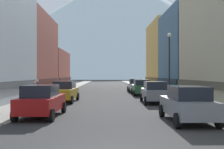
{
  "coord_description": "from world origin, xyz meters",
  "views": [
    {
      "loc": [
        -0.25,
        -7.64,
        2.36
      ],
      "look_at": [
        0.79,
        36.86,
        2.35
      ],
      "focal_mm": 43.71,
      "sensor_mm": 36.0,
      "label": 1
    }
  ],
  "objects_px": {
    "car_right_0": "(187,104)",
    "streetlamp_right": "(169,56)",
    "car_left_1": "(64,91)",
    "pedestrian_1": "(37,90)",
    "car_right_2": "(141,87)",
    "car_right_3": "(135,85)",
    "car_left_0": "(42,101)",
    "car_right_1": "(155,92)",
    "pedestrian_0": "(35,92)"
  },
  "relations": [
    {
      "from": "car_right_0",
      "to": "pedestrian_1",
      "type": "height_order",
      "value": "pedestrian_1"
    },
    {
      "from": "car_left_0",
      "to": "streetlamp_right",
      "type": "relative_size",
      "value": 0.76
    },
    {
      "from": "pedestrian_0",
      "to": "pedestrian_1",
      "type": "xyz_separation_m",
      "value": [
        0.0,
        0.8,
        0.06
      ]
    },
    {
      "from": "car_right_1",
      "to": "streetlamp_right",
      "type": "height_order",
      "value": "streetlamp_right"
    },
    {
      "from": "pedestrian_0",
      "to": "streetlamp_right",
      "type": "height_order",
      "value": "streetlamp_right"
    },
    {
      "from": "car_right_0",
      "to": "pedestrian_1",
      "type": "xyz_separation_m",
      "value": [
        -10.05,
        10.59,
        0.06
      ]
    },
    {
      "from": "car_right_0",
      "to": "car_right_3",
      "type": "bearing_deg",
      "value": 90.0
    },
    {
      "from": "car_left_1",
      "to": "pedestrian_1",
      "type": "xyz_separation_m",
      "value": [
        -2.45,
        0.54,
        0.06
      ]
    },
    {
      "from": "car_right_0",
      "to": "car_right_3",
      "type": "height_order",
      "value": "same"
    },
    {
      "from": "car_right_0",
      "to": "car_left_1",
      "type": "bearing_deg",
      "value": 127.08
    },
    {
      "from": "car_left_1",
      "to": "pedestrian_1",
      "type": "relative_size",
      "value": 2.58
    },
    {
      "from": "car_right_0",
      "to": "car_right_2",
      "type": "xyz_separation_m",
      "value": [
        -0.0,
        17.38,
        0.0
      ]
    },
    {
      "from": "pedestrian_0",
      "to": "streetlamp_right",
      "type": "relative_size",
      "value": 0.28
    },
    {
      "from": "car_right_0",
      "to": "pedestrian_1",
      "type": "distance_m",
      "value": 14.6
    },
    {
      "from": "car_left_0",
      "to": "pedestrian_0",
      "type": "height_order",
      "value": "car_left_0"
    },
    {
      "from": "car_left_1",
      "to": "car_right_3",
      "type": "xyz_separation_m",
      "value": [
        7.6,
        13.37,
        0.0
      ]
    },
    {
      "from": "car_right_0",
      "to": "pedestrian_0",
      "type": "height_order",
      "value": "car_right_0"
    },
    {
      "from": "car_right_2",
      "to": "car_right_3",
      "type": "distance_m",
      "value": 6.04
    },
    {
      "from": "car_left_1",
      "to": "pedestrian_0",
      "type": "bearing_deg",
      "value": -173.87
    },
    {
      "from": "pedestrian_0",
      "to": "car_left_1",
      "type": "bearing_deg",
      "value": 6.13
    },
    {
      "from": "pedestrian_1",
      "to": "streetlamp_right",
      "type": "xyz_separation_m",
      "value": [
        11.6,
        -0.16,
        3.03
      ]
    },
    {
      "from": "car_right_2",
      "to": "streetlamp_right",
      "type": "relative_size",
      "value": 0.75
    },
    {
      "from": "car_right_2",
      "to": "streetlamp_right",
      "type": "distance_m",
      "value": 7.76
    },
    {
      "from": "car_right_0",
      "to": "car_right_1",
      "type": "height_order",
      "value": "same"
    },
    {
      "from": "car_left_0",
      "to": "car_right_0",
      "type": "xyz_separation_m",
      "value": [
        7.6,
        -1.79,
        0.0
      ]
    },
    {
      "from": "car_right_2",
      "to": "pedestrian_0",
      "type": "xyz_separation_m",
      "value": [
        -10.05,
        -7.59,
        -0.01
      ]
    },
    {
      "from": "car_right_2",
      "to": "pedestrian_0",
      "type": "height_order",
      "value": "car_right_2"
    },
    {
      "from": "car_right_0",
      "to": "car_left_0",
      "type": "bearing_deg",
      "value": 166.75
    },
    {
      "from": "pedestrian_0",
      "to": "car_right_1",
      "type": "bearing_deg",
      "value": -4.61
    },
    {
      "from": "car_right_1",
      "to": "pedestrian_1",
      "type": "xyz_separation_m",
      "value": [
        -10.05,
        1.61,
        0.06
      ]
    },
    {
      "from": "car_right_2",
      "to": "streetlamp_right",
      "type": "bearing_deg",
      "value": -77.43
    },
    {
      "from": "car_right_3",
      "to": "car_left_0",
      "type": "bearing_deg",
      "value": -109.36
    },
    {
      "from": "car_right_1",
      "to": "streetlamp_right",
      "type": "distance_m",
      "value": 3.75
    },
    {
      "from": "streetlamp_right",
      "to": "car_left_0",
      "type": "bearing_deg",
      "value": -136.65
    },
    {
      "from": "car_left_0",
      "to": "car_right_1",
      "type": "height_order",
      "value": "same"
    },
    {
      "from": "car_left_1",
      "to": "car_right_0",
      "type": "bearing_deg",
      "value": -52.92
    },
    {
      "from": "car_right_1",
      "to": "car_right_2",
      "type": "relative_size",
      "value": 1.01
    },
    {
      "from": "pedestrian_1",
      "to": "streetlamp_right",
      "type": "distance_m",
      "value": 11.99
    },
    {
      "from": "car_right_1",
      "to": "streetlamp_right",
      "type": "xyz_separation_m",
      "value": [
        1.55,
        1.45,
        3.09
      ]
    },
    {
      "from": "car_right_3",
      "to": "pedestrian_0",
      "type": "distance_m",
      "value": 16.94
    },
    {
      "from": "pedestrian_1",
      "to": "car_left_1",
      "type": "bearing_deg",
      "value": -12.32
    },
    {
      "from": "car_right_2",
      "to": "car_right_3",
      "type": "relative_size",
      "value": 1.0
    },
    {
      "from": "pedestrian_0",
      "to": "pedestrian_1",
      "type": "bearing_deg",
      "value": 90.0
    },
    {
      "from": "car_right_1",
      "to": "streetlamp_right",
      "type": "bearing_deg",
      "value": 43.02
    },
    {
      "from": "car_right_0",
      "to": "car_right_3",
      "type": "distance_m",
      "value": 23.43
    },
    {
      "from": "car_right_0",
      "to": "streetlamp_right",
      "type": "xyz_separation_m",
      "value": [
        1.55,
        10.43,
        3.09
      ]
    },
    {
      "from": "car_left_0",
      "to": "car_right_3",
      "type": "bearing_deg",
      "value": 70.64
    },
    {
      "from": "car_right_1",
      "to": "car_right_3",
      "type": "height_order",
      "value": "same"
    },
    {
      "from": "car_right_2",
      "to": "pedestrian_1",
      "type": "distance_m",
      "value": 12.13
    },
    {
      "from": "streetlamp_right",
      "to": "car_right_3",
      "type": "bearing_deg",
      "value": 96.81
    }
  ]
}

